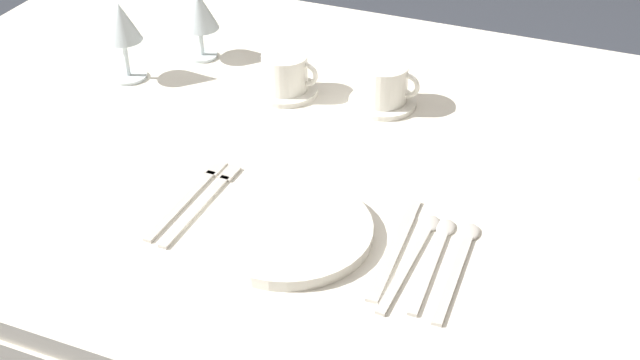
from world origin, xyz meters
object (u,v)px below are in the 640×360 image
object	(u,v)px
coffee_cup_left	(285,72)
wine_glass_left	(199,12)
spoon_soup	(415,250)
spoon_dessert	(436,252)
dinner_plate	(289,230)
fork_outer	(204,201)
dinner_knife	(394,250)
spoon_tea	(460,259)
fork_inner	(190,195)
coffee_cup_far	(384,83)
wine_glass_centre	(122,26)

from	to	relation	value
coffee_cup_left	wine_glass_left	world-z (taller)	wine_glass_left
spoon_soup	spoon_dessert	world-z (taller)	same
spoon_soup	dinner_plate	bearing A→B (deg)	-169.49
fork_outer	spoon_dessert	xyz separation A→B (m)	(0.36, 0.01, 0.00)
dinner_knife	coffee_cup_left	size ratio (longest dim) A/B	2.18
dinner_plate	spoon_soup	xyz separation A→B (m)	(0.18, 0.03, -0.01)
spoon_soup	spoon_tea	distance (m)	0.06
fork_outer	spoon_soup	distance (m)	0.33
dinner_plate	dinner_knife	xyz separation A→B (m)	(0.15, 0.02, -0.01)
wine_glass_left	dinner_plate	bearing A→B (deg)	-49.48
fork_inner	coffee_cup_far	world-z (taller)	coffee_cup_far
wine_glass_centre	wine_glass_left	xyz separation A→B (m)	(0.09, 0.13, -0.01)
fork_outer	spoon_soup	size ratio (longest dim) A/B	0.97
fork_outer	coffee_cup_left	bearing A→B (deg)	93.88
dinner_knife	coffee_cup_left	bearing A→B (deg)	132.14
dinner_plate	fork_inner	size ratio (longest dim) A/B	1.10
fork_outer	coffee_cup_left	xyz separation A→B (m)	(-0.02, 0.36, 0.04)
spoon_tea	wine_glass_left	world-z (taller)	wine_glass_left
fork_inner	spoon_soup	xyz separation A→B (m)	(0.36, 0.00, -0.00)
dinner_plate	spoon_soup	bearing A→B (deg)	10.51
coffee_cup_left	wine_glass_centre	xyz separation A→B (m)	(-0.31, -0.06, 0.06)
spoon_dessert	wine_glass_centre	xyz separation A→B (m)	(-0.69, 0.29, 0.10)
fork_outer	coffee_cup_far	bearing A→B (deg)	67.86
wine_glass_centre	wine_glass_left	distance (m)	0.16
coffee_cup_left	fork_outer	bearing A→B (deg)	-86.12
fork_outer	coffee_cup_far	world-z (taller)	coffee_cup_far
spoon_tea	coffee_cup_left	bearing A→B (deg)	140.41
dinner_knife	wine_glass_centre	xyz separation A→B (m)	(-0.63, 0.31, 0.10)
fork_inner	spoon_dessert	world-z (taller)	spoon_dessert
fork_inner	dinner_knife	world-z (taller)	same
fork_outer	coffee_cup_left	distance (m)	0.36
dinner_knife	coffee_cup_far	bearing A→B (deg)	110.69
fork_outer	wine_glass_left	xyz separation A→B (m)	(-0.24, 0.43, 0.09)
fork_outer	wine_glass_left	world-z (taller)	wine_glass_left
spoon_dessert	coffee_cup_far	world-z (taller)	coffee_cup_far
spoon_soup	spoon_dessert	bearing A→B (deg)	11.39
wine_glass_centre	dinner_plate	bearing A→B (deg)	-34.28
fork_inner	dinner_knife	bearing A→B (deg)	-1.22
coffee_cup_far	wine_glass_left	world-z (taller)	wine_glass_left
coffee_cup_far	wine_glass_centre	xyz separation A→B (m)	(-0.49, -0.08, 0.06)
coffee_cup_far	wine_glass_centre	size ratio (longest dim) A/B	0.73
dinner_plate	wine_glass_centre	xyz separation A→B (m)	(-0.48, 0.33, 0.10)
coffee_cup_far	fork_outer	bearing A→B (deg)	-112.14
fork_outer	spoon_soup	xyz separation A→B (m)	(0.33, 0.01, 0.00)
dinner_knife	coffee_cup_far	distance (m)	0.42
dinner_plate	coffee_cup_far	world-z (taller)	coffee_cup_far
spoon_soup	wine_glass_centre	bearing A→B (deg)	155.99
spoon_tea	dinner_knife	bearing A→B (deg)	-169.92
dinner_plate	wine_glass_left	world-z (taller)	wine_glass_left
dinner_plate	spoon_soup	world-z (taller)	dinner_plate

